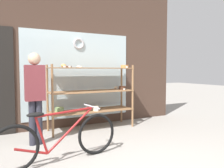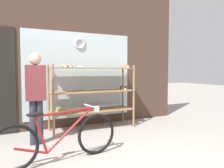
# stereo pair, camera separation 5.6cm
# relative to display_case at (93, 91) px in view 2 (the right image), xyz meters

# --- Properties ---
(storefront_facade) EXTENTS (5.47, 0.13, 3.22)m
(storefront_facade) POSITION_rel_display_case_xyz_m (-0.41, 0.41, 0.76)
(storefront_facade) COLOR #473328
(storefront_facade) RESTS_ON ground_plane
(display_case) EXTENTS (1.80, 0.55, 1.39)m
(display_case) POSITION_rel_display_case_xyz_m (0.00, 0.00, 0.00)
(display_case) COLOR #8E6642
(display_case) RESTS_ON ground_plane
(bicycle) EXTENTS (1.75, 0.46, 0.74)m
(bicycle) POSITION_rel_display_case_xyz_m (-1.05, -1.44, -0.48)
(bicycle) COLOR black
(bicycle) RESTS_ON ground_plane
(pedestrian) EXTENTS (0.32, 0.20, 1.55)m
(pedestrian) POSITION_rel_display_case_xyz_m (-1.22, -0.52, 0.09)
(pedestrian) COLOR #282833
(pedestrian) RESTS_ON ground_plane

